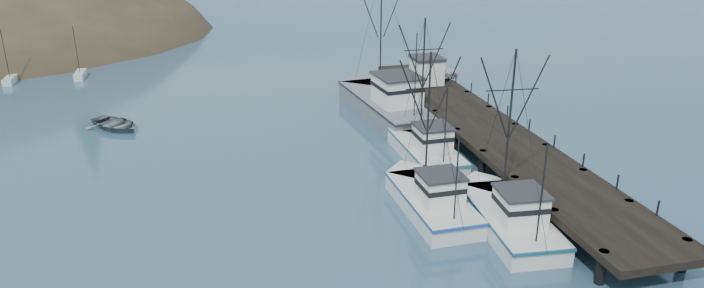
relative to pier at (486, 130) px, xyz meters
name	(u,v)px	position (x,y,z in m)	size (l,w,h in m)	color
ground	(377,271)	(-14.00, -16.00, -1.69)	(400.00, 400.00, 0.00)	#2C4961
pier	(486,130)	(0.00, 0.00, 0.00)	(6.00, 44.00, 2.00)	black
trawler_near	(508,215)	(-4.54, -13.00, -0.87)	(4.51, 11.55, 11.62)	silver
trawler_mid	(430,199)	(-8.45, -9.53, -0.87)	(3.91, 10.95, 10.92)	silver
trawler_far	(425,148)	(-5.62, -0.68, -0.87)	(3.73, 11.17, 11.48)	silver
work_vessel	(386,103)	(-5.41, 10.72, -0.46)	(6.78, 17.68, 14.44)	slate
pier_shed	(427,70)	(-0.22, 13.88, 1.73)	(3.00, 3.20, 2.80)	silver
pickup_truck	(435,72)	(1.29, 15.41, 1.05)	(2.46, 5.33, 1.48)	silver
motorboat	(116,128)	(-30.67, 12.79, -1.69)	(4.01, 5.62, 1.16)	slate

